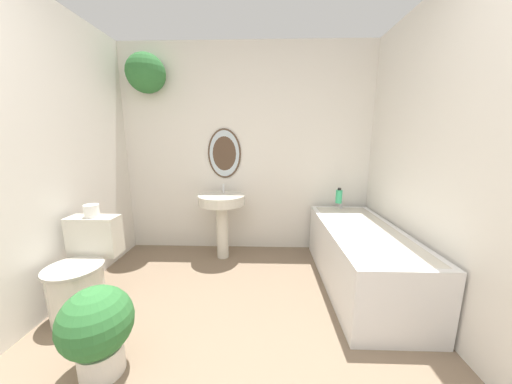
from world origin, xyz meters
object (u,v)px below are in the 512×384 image
object	(u,v)px
potted_plant	(97,327)
toilet_paper_roll	(91,211)
bathtub	(360,255)
toilet	(82,276)
shampoo_bottle	(339,196)
pedestal_sink	(222,209)

from	to	relation	value
potted_plant	toilet_paper_roll	xyz separation A→B (m)	(-0.46, 0.72, 0.47)
bathtub	toilet	bearing A→B (deg)	-168.49
toilet	potted_plant	distance (m)	0.70
shampoo_bottle	potted_plant	xyz separation A→B (m)	(-1.77, -1.61, -0.41)
pedestal_sink	bathtub	world-z (taller)	pedestal_sink
pedestal_sink	potted_plant	size ratio (longest dim) A/B	1.57
shampoo_bottle	potted_plant	distance (m)	2.43
shampoo_bottle	toilet	bearing A→B (deg)	-154.05
pedestal_sink	toilet_paper_roll	bearing A→B (deg)	-138.91
toilet	toilet_paper_roll	world-z (taller)	toilet_paper_roll
toilet	shampoo_bottle	distance (m)	2.51
bathtub	shampoo_bottle	xyz separation A→B (m)	(-0.05, 0.62, 0.42)
bathtub	potted_plant	world-z (taller)	bathtub
potted_plant	shampoo_bottle	bearing A→B (deg)	42.34
toilet_paper_roll	shampoo_bottle	bearing A→B (deg)	21.78
potted_plant	toilet_paper_roll	size ratio (longest dim) A/B	4.81
shampoo_bottle	bathtub	bearing A→B (deg)	-85.64
pedestal_sink	potted_plant	xyz separation A→B (m)	(-0.46, -1.52, -0.28)
potted_plant	toilet_paper_roll	bearing A→B (deg)	122.50
bathtub	shampoo_bottle	bearing A→B (deg)	94.36
toilet	bathtub	xyz separation A→B (m)	(2.28, 0.46, -0.02)
bathtub	toilet_paper_roll	size ratio (longest dim) A/B	14.18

